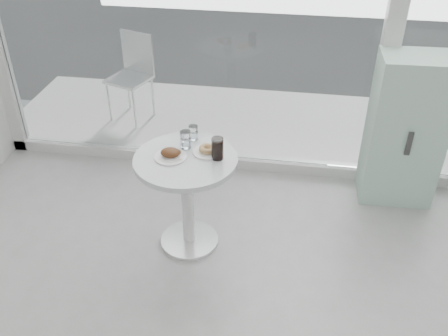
% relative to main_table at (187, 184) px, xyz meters
% --- Properties ---
extents(main_table, '(0.72, 0.72, 0.77)m').
position_rel_main_table_xyz_m(main_table, '(0.00, 0.00, 0.00)').
color(main_table, silver).
rests_on(main_table, ground).
extents(patio_deck, '(5.60, 1.60, 0.05)m').
position_rel_main_table_xyz_m(patio_deck, '(0.50, 1.90, -0.53)').
color(patio_deck, white).
rests_on(patio_deck, ground).
extents(mint_cabinet, '(0.59, 0.42, 1.26)m').
position_rel_main_table_xyz_m(mint_cabinet, '(1.60, 0.88, 0.08)').
color(mint_cabinet, '#A2CFB8').
rests_on(mint_cabinet, ground).
extents(patio_chair, '(0.49, 0.49, 0.89)m').
position_rel_main_table_xyz_m(patio_chair, '(-0.99, 1.86, 0.01)').
color(patio_chair, silver).
rests_on(patio_chair, patio_deck).
extents(plate_fritter, '(0.22, 0.22, 0.07)m').
position_rel_main_table_xyz_m(plate_fritter, '(-0.10, -0.01, 0.25)').
color(plate_fritter, white).
rests_on(plate_fritter, main_table).
extents(plate_donut, '(0.20, 0.20, 0.05)m').
position_rel_main_table_xyz_m(plate_donut, '(0.14, 0.09, 0.24)').
color(plate_donut, white).
rests_on(plate_donut, main_table).
extents(water_tumbler_a, '(0.08, 0.08, 0.13)m').
position_rel_main_table_xyz_m(water_tumbler_a, '(-0.03, 0.13, 0.28)').
color(water_tumbler_a, white).
rests_on(water_tumbler_a, main_table).
extents(water_tumbler_b, '(0.07, 0.07, 0.11)m').
position_rel_main_table_xyz_m(water_tumbler_b, '(0.00, 0.25, 0.27)').
color(water_tumbler_b, white).
rests_on(water_tumbler_b, main_table).
extents(cola_glass, '(0.08, 0.08, 0.16)m').
position_rel_main_table_xyz_m(cola_glass, '(0.22, 0.03, 0.30)').
color(cola_glass, white).
rests_on(cola_glass, main_table).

